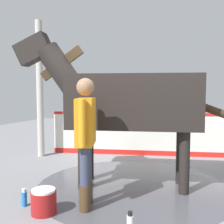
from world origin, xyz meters
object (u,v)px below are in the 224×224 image
Objects in this scene: bottle_shampoo at (130,224)px; bottle_spray at (24,198)px; wash_bucket at (44,201)px; handler at (86,133)px; horse at (125,100)px.

bottle_shampoo is 1.59m from bottle_spray.
wash_bucket is 1.20m from bottle_shampoo.
handler is 7.13× the size of bottle_spray.
wash_bucket is (1.38, -0.60, -1.26)m from horse.
handler is at bearing 131.96° from wash_bucket.
handler is 1.03m from wash_bucket.
wash_bucket is (0.38, -0.42, -0.86)m from handler.
horse is 2.02m from bottle_shampoo.
horse is 12.99× the size of bottle_shampoo.
handler is at bearing 63.96° from horse.
bottle_shampoo is (0.05, 1.20, -0.04)m from wash_bucket.
horse is at bearing 58.93° from handler.
bottle_spray is (1.30, -0.99, -1.31)m from horse.
wash_bucket is at bearing -92.59° from bottle_shampoo.
bottle_shampoo is at bearing 96.95° from horse.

